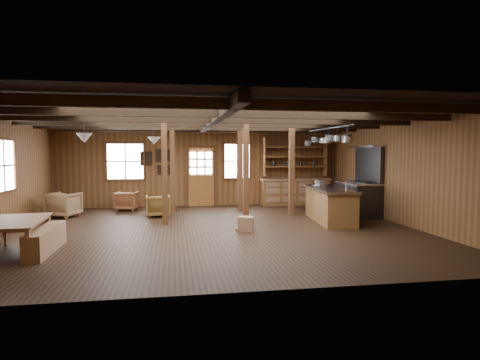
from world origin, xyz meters
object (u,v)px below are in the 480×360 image
object	(u,v)px
kitchen_island	(330,204)
dining_table	(17,237)
armchair_a	(158,206)
armchair_b	(127,201)
armchair_c	(63,205)
commercial_range	(360,193)

from	to	relation	value
kitchen_island	dining_table	bearing A→B (deg)	-155.89
armchair_a	armchair_b	distance (m)	1.83
armchair_b	armchair_c	distance (m)	2.04
dining_table	armchair_a	size ratio (longest dim) A/B	2.56
kitchen_island	dining_table	size ratio (longest dim) A/B	1.42
armchair_b	dining_table	bearing A→B (deg)	85.50
dining_table	armchair_c	bearing A→B (deg)	-0.93
kitchen_island	armchair_b	size ratio (longest dim) A/B	3.77
commercial_range	armchair_c	world-z (taller)	commercial_range
dining_table	armchair_b	world-z (taller)	dining_table
armchair_c	commercial_range	bearing A→B (deg)	-166.33
commercial_range	dining_table	distance (m)	9.17
commercial_range	armchair_b	world-z (taller)	commercial_range
kitchen_island	armchair_b	bearing A→B (deg)	157.61
dining_table	armchair_b	bearing A→B (deg)	-19.08
dining_table	kitchen_island	bearing A→B (deg)	-76.46
kitchen_island	armchair_b	distance (m)	6.59
dining_table	armchair_b	distance (m)	5.67
kitchen_island	armchair_a	size ratio (longest dim) A/B	3.64
kitchen_island	armchair_c	xyz separation A→B (m)	(-7.50, 1.98, -0.11)
dining_table	armchair_a	distance (m)	4.70
commercial_range	dining_table	xyz separation A→B (m)	(-8.54, -3.31, -0.35)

